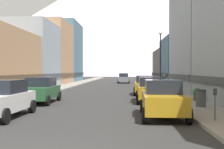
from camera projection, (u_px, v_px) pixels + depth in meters
The scene contains 20 objects.
sidewalk_left at pixel (69, 86), 41.74m from camera, with size 2.50×100.00×0.15m, color gray.
sidewalk_right at pixel (156, 86), 41.11m from camera, with size 2.50×100.00×0.15m, color gray.
storefront_left_2 at pixel (24, 56), 37.77m from camera, with size 7.84×8.91×8.49m.
storefront_left_3 at pixel (41, 54), 47.63m from camera, with size 9.32×10.24×10.17m.
storefront_left_4 at pixel (54, 53), 58.47m from camera, with size 10.29×11.13×11.88m.
storefront_right_2 at pixel (221, 38), 30.24m from camera, with size 9.24×12.52×11.77m.
storefront_right_3 at pixel (189, 63), 42.11m from camera, with size 7.72×10.06×6.99m.
storefront_right_4 at pixel (180, 67), 53.45m from camera, with size 9.49×12.70×6.04m.
car_left_0 at pixel (2, 99), 13.60m from camera, with size 2.10×4.42×1.78m.
car_left_1 at pixel (41, 90), 19.79m from camera, with size 2.13×4.43×1.78m.
car_right_0 at pixel (163, 98), 13.70m from camera, with size 2.17×4.45×1.78m.
car_right_1 at pixel (151, 89), 20.34m from camera, with size 2.13×4.43×1.78m.
car_right_2 at pixel (145, 85), 26.69m from camera, with size 2.21×4.46×1.78m.
car_driving_0 at pixel (124, 78), 51.71m from camera, with size 2.06×4.40×1.78m.
parking_meter_near at pixel (215, 100), 11.95m from camera, with size 0.14×0.10×1.33m.
trash_bin_right at pixel (201, 98), 16.53m from camera, with size 0.59×0.59×0.98m.
potted_plant_0 at pixel (197, 94), 19.97m from camera, with size 0.61×0.61×0.88m.
pedestrian_0 at pixel (164, 82), 31.77m from camera, with size 0.36×0.36×1.68m.
streetlamp_right at pixel (160, 52), 27.74m from camera, with size 0.36×0.36×5.86m.
mountain_backdrop at pixel (134, 14), 264.99m from camera, with size 314.44×314.44×108.40m, color silver.
Camera 1 is at (2.08, -6.35, 2.21)m, focal length 46.29 mm.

